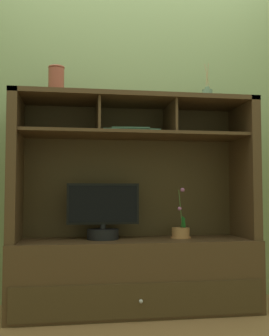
# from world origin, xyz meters

# --- Properties ---
(floor_plane) EXTENTS (6.00, 6.00, 0.02)m
(floor_plane) POSITION_xyz_m (0.00, 0.00, -0.01)
(floor_plane) COLOR #9B7046
(floor_plane) RESTS_ON ground
(back_wall) EXTENTS (6.00, 0.02, 2.80)m
(back_wall) POSITION_xyz_m (0.00, 0.26, 1.40)
(back_wall) COLOR #859C64
(back_wall) RESTS_ON ground
(media_console) EXTENTS (1.58, 0.50, 1.38)m
(media_console) POSITION_xyz_m (0.00, 0.01, 0.42)
(media_console) COLOR #4A331E
(media_console) RESTS_ON ground
(tv_monitor) EXTENTS (0.47, 0.21, 0.36)m
(tv_monitor) POSITION_xyz_m (-0.20, 0.02, 0.60)
(tv_monitor) COLOR black
(tv_monitor) RESTS_ON media_console
(potted_orchid) EXTENTS (0.14, 0.14, 0.34)m
(potted_orchid) POSITION_xyz_m (0.32, 0.02, 0.50)
(potted_orchid) COLOR #B27847
(potted_orchid) RESTS_ON media_console
(magazine_stack_left) EXTENTS (0.38, 0.30, 0.03)m
(magazine_stack_left) POSITION_xyz_m (-0.02, 0.03, 1.16)
(magazine_stack_left) COLOR #49806D
(magazine_stack_left) RESTS_ON media_console
(diffuser_bottle) EXTENTS (0.07, 0.07, 0.27)m
(diffuser_bottle) POSITION_xyz_m (0.51, 0.03, 1.43)
(diffuser_bottle) COLOR slate
(diffuser_bottle) RESTS_ON media_console
(ceramic_vase) EXTENTS (0.11, 0.11, 0.19)m
(ceramic_vase) POSITION_xyz_m (-0.51, 0.00, 1.48)
(ceramic_vase) COLOR #964635
(ceramic_vase) RESTS_ON media_console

